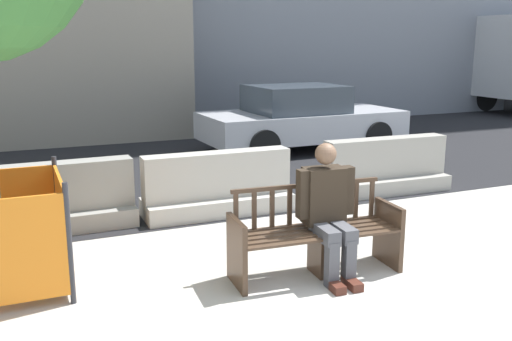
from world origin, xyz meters
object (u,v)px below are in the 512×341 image
object	(u,v)px
jersey_barrier_centre	(218,189)
jersey_barrier_left	(51,204)
seated_person	(328,208)
jersey_barrier_right	(385,170)
car_sedan_mid	(300,118)
street_bench	(315,236)

from	to	relation	value
jersey_barrier_centre	jersey_barrier_left	distance (m)	2.11
seated_person	jersey_barrier_right	size ratio (longest dim) A/B	0.65
jersey_barrier_right	car_sedan_mid	xyz separation A→B (m)	(0.42, 3.62, 0.33)
jersey_barrier_left	jersey_barrier_right	distance (m)	4.85
street_bench	jersey_barrier_left	world-z (taller)	street_bench
seated_person	street_bench	bearing A→B (deg)	147.48
jersey_barrier_centre	street_bench	bearing A→B (deg)	-85.10
jersey_barrier_centre	jersey_barrier_left	world-z (taller)	same
jersey_barrier_left	jersey_barrier_right	size ratio (longest dim) A/B	1.00
jersey_barrier_left	car_sedan_mid	size ratio (longest dim) A/B	0.47
jersey_barrier_centre	car_sedan_mid	distance (m)	4.86
street_bench	seated_person	bearing A→B (deg)	-32.52
street_bench	jersey_barrier_left	bearing A→B (deg)	133.35
street_bench	jersey_barrier_centre	distance (m)	2.33
jersey_barrier_centre	car_sedan_mid	size ratio (longest dim) A/B	0.47
car_sedan_mid	seated_person	bearing A→B (deg)	-115.32
seated_person	jersey_barrier_right	bearing A→B (deg)	44.97
street_bench	seated_person	xyz separation A→B (m)	(0.10, -0.06, 0.29)
street_bench	jersey_barrier_right	distance (m)	3.48
seated_person	jersey_barrier_left	world-z (taller)	seated_person
seated_person	car_sedan_mid	world-z (taller)	car_sedan_mid
seated_person	car_sedan_mid	size ratio (longest dim) A/B	0.31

